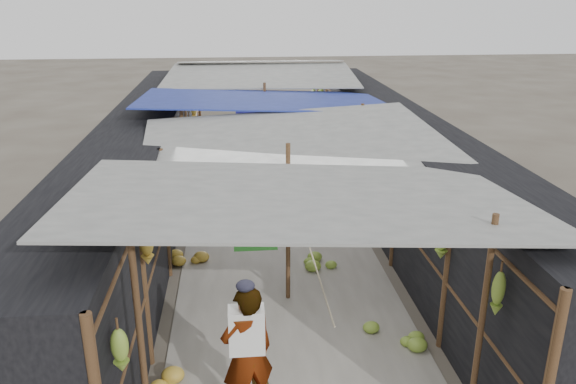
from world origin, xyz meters
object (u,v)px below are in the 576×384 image
object	(u,v)px
vendor_seated	(292,149)
vendor_elderly	(247,353)
crate_near	(316,232)
shopper_blue	(283,194)
black_basin	(298,179)

from	to	relation	value
vendor_seated	vendor_elderly	bearing A→B (deg)	-33.62
vendor_seated	crate_near	bearing A→B (deg)	-25.49
vendor_elderly	crate_near	bearing A→B (deg)	-127.30
crate_near	vendor_seated	bearing A→B (deg)	77.97
vendor_elderly	shopper_blue	bearing A→B (deg)	-119.49
vendor_elderly	shopper_blue	world-z (taller)	vendor_elderly
black_basin	shopper_blue	bearing A→B (deg)	-102.15
crate_near	vendor_seated	size ratio (longest dim) A/B	0.54
black_basin	shopper_blue	xyz separation A→B (m)	(-0.67, -3.11, 0.72)
crate_near	black_basin	bearing A→B (deg)	77.92
black_basin	vendor_seated	bearing A→B (deg)	89.44
vendor_elderly	shopper_blue	distance (m)	5.48
black_basin	vendor_seated	size ratio (longest dim) A/B	0.62
crate_near	vendor_elderly	distance (m)	5.19
crate_near	vendor_elderly	bearing A→B (deg)	-118.59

